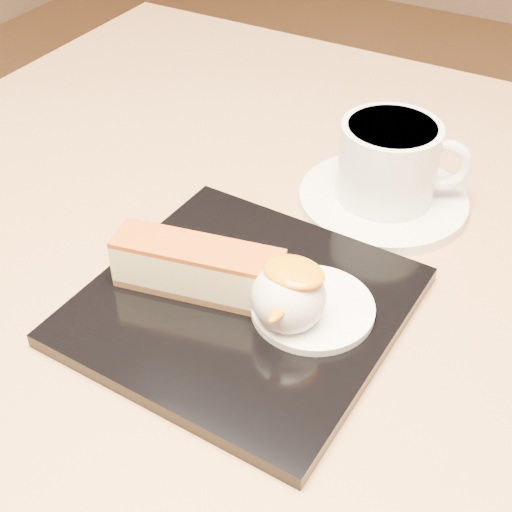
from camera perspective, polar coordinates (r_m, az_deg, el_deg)
The scene contains 9 objects.
table at distance 0.71m, azimuth -0.62°, elevation -8.01°, with size 0.80×0.80×0.72m.
dessert_plate at distance 0.53m, azimuth -1.06°, elevation -4.02°, with size 0.22×0.22×0.01m, color black.
cheesecake at distance 0.53m, azimuth -4.67°, elevation -0.96°, with size 0.13×0.06×0.04m.
cream_smear at distance 0.52m, azimuth 4.56°, elevation -4.16°, with size 0.09×0.09×0.01m, color white.
ice_cream_scoop at distance 0.49m, azimuth 2.63°, elevation -3.26°, with size 0.05×0.05×0.05m, color white.
mango_sauce at distance 0.48m, azimuth 3.03°, elevation -1.27°, with size 0.04×0.03×0.01m, color orange.
mint_sprig at distance 0.54m, azimuth 2.91°, elevation -1.26°, with size 0.03×0.02×0.00m.
saucer at distance 0.65m, azimuth 10.11°, elevation 4.47°, with size 0.15×0.15×0.01m, color white.
coffee_cup at distance 0.63m, azimuth 10.73°, elevation 7.53°, with size 0.11×0.09×0.07m.
Camera 1 is at (0.24, -0.42, 1.09)m, focal length 50.00 mm.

